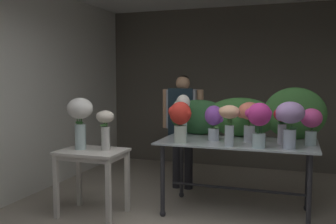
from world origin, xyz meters
The scene contains 18 objects.
ground_plane centered at (0.00, 1.93, 0.00)m, with size 8.50×8.50×0.00m, color #9E9384.
wall_back centered at (0.00, 3.86, 1.40)m, with size 5.02×0.12×2.81m, color #5B564C.
wall_left centered at (-2.51, 1.93, 1.40)m, with size 0.12×3.98×2.81m, color silver.
display_table_glass centered at (0.28, 1.46, 0.72)m, with size 1.76×0.94×0.86m.
side_table_white centered at (-1.28, 0.87, 0.65)m, with size 0.74×0.55×0.76m.
florist centered at (-0.61, 2.22, 1.00)m, with size 0.60×0.24×1.61m.
foliage_backdrop centered at (0.35, 1.81, 1.11)m, with size 1.91×0.31×0.61m.
vase_peach_snapdragons centered at (0.24, 1.12, 1.14)m, with size 0.23×0.22×0.44m.
vase_magenta_anemones centered at (0.55, 1.12, 1.15)m, with size 0.28×0.24×0.47m.
vase_ivory_freesia centered at (-0.40, 1.55, 1.17)m, with size 0.19×0.17×0.52m.
vase_coral_hydrangea centered at (0.41, 1.46, 1.14)m, with size 0.29×0.26×0.45m.
vase_fuchsia_lilies centered at (1.07, 1.44, 1.10)m, with size 0.23×0.23×0.40m.
vase_lilac_carnations centered at (0.86, 1.17, 1.17)m, with size 0.29×0.29×0.48m.
vase_scarlet_roses centered at (-0.31, 1.13, 1.13)m, with size 0.26×0.24×0.46m.
vase_crimson_peonies centered at (0.77, 1.43, 1.11)m, with size 0.19×0.19×0.41m.
vase_violet_stock centered at (0.01, 1.41, 1.09)m, with size 0.22×0.21×0.41m.
vase_white_roses_tall centered at (-1.42, 0.87, 1.15)m, with size 0.30×0.30×0.59m.
vase_cream_lisianthus_tall centered at (-1.13, 0.92, 1.04)m, with size 0.22×0.20×0.45m.
Camera 1 is at (0.93, -2.86, 1.58)m, focal length 40.44 mm.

